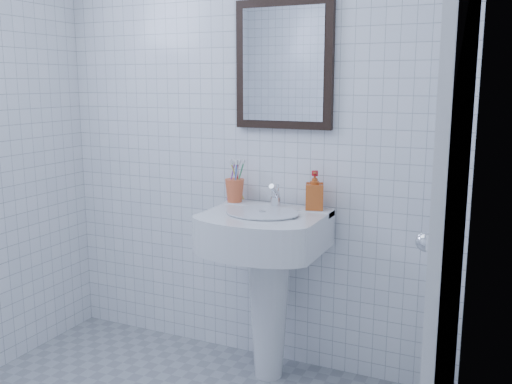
% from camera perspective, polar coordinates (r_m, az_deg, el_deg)
% --- Properties ---
extents(wall_back, '(2.20, 0.02, 2.50)m').
position_cam_1_polar(wall_back, '(2.94, -0.84, 6.71)').
color(wall_back, white).
rests_on(wall_back, ground).
extents(wall_right, '(0.02, 2.40, 2.50)m').
position_cam_1_polar(wall_right, '(1.47, 18.03, 1.92)').
color(wall_right, white).
rests_on(wall_right, ground).
extents(washbasin, '(0.56, 0.41, 0.87)m').
position_cam_1_polar(washbasin, '(2.80, 1.10, -7.47)').
color(washbasin, white).
rests_on(washbasin, ground).
extents(faucet, '(0.05, 0.11, 0.12)m').
position_cam_1_polar(faucet, '(2.81, 1.97, -0.52)').
color(faucet, silver).
rests_on(faucet, washbasin).
extents(toothbrush_cup, '(0.11, 0.11, 0.12)m').
position_cam_1_polar(toothbrush_cup, '(2.92, -2.15, 0.16)').
color(toothbrush_cup, '#E56035').
rests_on(toothbrush_cup, washbasin).
extents(soap_dispenser, '(0.11, 0.11, 0.19)m').
position_cam_1_polar(soap_dispenser, '(2.76, 5.88, 0.17)').
color(soap_dispenser, '#C14D12').
rests_on(soap_dispenser, washbasin).
extents(wall_mirror, '(0.50, 0.04, 0.62)m').
position_cam_1_polar(wall_mirror, '(2.84, 2.79, 12.60)').
color(wall_mirror, black).
rests_on(wall_mirror, wall_back).
extents(bathroom_door, '(0.04, 0.80, 2.00)m').
position_cam_1_polar(bathroom_door, '(2.06, 18.92, -2.77)').
color(bathroom_door, silver).
rests_on(bathroom_door, ground).
extents(towel_ring, '(0.01, 0.18, 0.18)m').
position_cam_1_polar(towel_ring, '(2.21, 18.92, -0.56)').
color(towel_ring, silver).
rests_on(towel_ring, wall_right).
extents(hand_towel, '(0.03, 0.16, 0.38)m').
position_cam_1_polar(hand_towel, '(2.25, 18.13, -5.02)').
color(hand_towel, silver).
rests_on(hand_towel, towel_ring).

